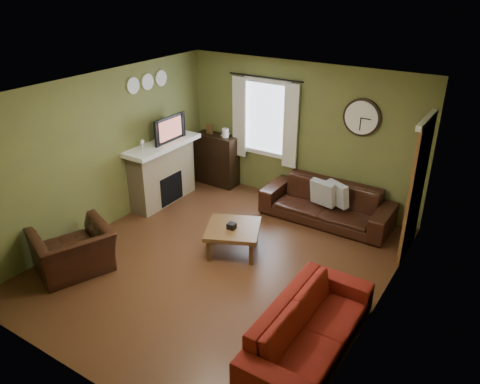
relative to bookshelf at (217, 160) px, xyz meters
The scene contains 31 objects.
floor 2.98m from the bookshelf, 54.06° to the right, with size 4.60×5.20×0.00m, color #4B2A18.
ceiling 3.60m from the bookshelf, 54.06° to the right, with size 4.60×5.20×0.00m, color white.
wall_left 2.57m from the bookshelf, 103.67° to the right, with size 0.00×5.20×2.60m, color #5F6531.
wall_right 4.74m from the bookshelf, 30.57° to the right, with size 0.00×5.20×2.60m, color #5F6531.
wall_back 1.90m from the bookshelf, ahead, with size 4.60×0.00×2.60m, color #5F6531.
wall_front 5.32m from the bookshelf, 70.91° to the right, with size 4.60×0.00×2.60m, color #5F6531.
fireplace 1.28m from the bookshelf, 107.12° to the right, with size 0.40×1.40×1.10m, color tan.
firebox 1.26m from the bookshelf, 98.70° to the right, with size 0.04×0.60×0.55m, color black.
mantel 1.42m from the bookshelf, 105.83° to the right, with size 0.58×1.60×0.08m, color white.
tv 1.40m from the bookshelf, 106.94° to the right, with size 0.60×0.08×0.35m, color black.
tv_screen 1.42m from the bookshelf, 102.96° to the right, with size 0.02×0.62×0.36m, color #994C3F.
medallion_left 2.41m from the bookshelf, 109.49° to the right, with size 0.28×0.28×0.03m, color white.
medallion_mid 2.19m from the bookshelf, 114.46° to the right, with size 0.28×0.28×0.03m, color white.
medallion_right 2.02m from the bookshelf, 122.49° to the right, with size 0.28×0.28×0.03m, color white.
window_pane 1.43m from the bookshelf, 11.29° to the left, with size 1.00×0.02×1.30m, color silver, non-canonical shape.
curtain_rod 2.03m from the bookshelf, ahead, with size 0.03×0.03×1.50m, color black.
curtain_left 1.05m from the bookshelf, 12.44° to the left, with size 0.28×0.04×1.55m, color silver.
curtain_right 1.83m from the bookshelf, ahead, with size 0.28×0.04×1.55m, color silver.
wall_clock 3.10m from the bookshelf, ahead, with size 0.64×0.06×0.64m, color white, non-canonical shape.
door 4.06m from the bookshelf, ahead, with size 0.05×0.90×2.10m, color brown.
bookshelf is the anchor object (origin of this frame).
book 0.46m from the bookshelf, 54.10° to the left, with size 0.17×0.23×0.02m, color brown.
sofa_brown 2.55m from the bookshelf, ahead, with size 2.26×0.88×0.66m, color black.
pillow_left 2.71m from the bookshelf, ahead, with size 0.42×0.13×0.42m, color #9CA1A7.
pillow_right 2.50m from the bookshelf, ahead, with size 0.44×0.13×0.44m, color #9CA1A7.
sofa_red 4.85m from the bookshelf, 42.21° to the right, with size 2.10×0.82×0.61m, color maroon.
armchair 3.69m from the bookshelf, 89.05° to the right, with size 1.05×0.91×0.68m, color black.
coffee_table 2.64m from the bookshelf, 49.42° to the right, with size 0.80×0.80×0.43m, color brown, non-canonical shape.
tissue_box 2.66m from the bookshelf, 50.03° to the right, with size 0.12×0.12×0.09m, color black.
wine_glass_a 1.91m from the bookshelf, 100.81° to the right, with size 0.07×0.07×0.20m, color white, non-canonical shape.
wine_glass_b 1.91m from the bookshelf, 100.75° to the right, with size 0.06×0.06×0.18m, color white, non-canonical shape.
Camera 1 is at (3.44, -4.82, 4.01)m, focal length 35.00 mm.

